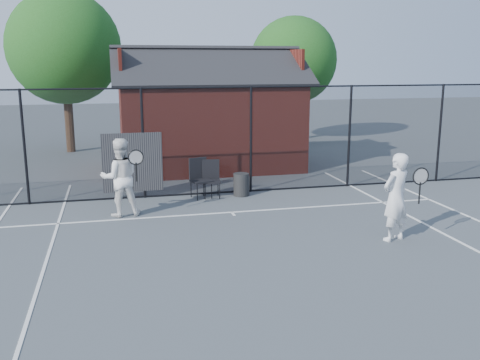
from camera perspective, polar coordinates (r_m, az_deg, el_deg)
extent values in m
plane|color=#495054|center=(10.51, 2.73, -7.87)|extent=(80.00, 80.00, 0.00)
cube|color=silver|center=(13.27, -0.87, -3.45)|extent=(11.00, 0.06, 0.01)
cube|color=silver|center=(8.41, -21.88, -14.19)|extent=(0.06, 18.00, 0.01)
cube|color=silver|center=(13.13, -0.73, -3.63)|extent=(0.06, 0.30, 0.01)
cylinder|color=black|center=(14.78, -22.00, 3.22)|extent=(0.07, 0.07, 3.00)
cylinder|color=black|center=(14.63, -10.30, 3.84)|extent=(0.07, 0.07, 3.00)
cylinder|color=black|center=(15.09, 1.17, 4.30)|extent=(0.07, 0.07, 3.00)
cylinder|color=black|center=(16.10, 11.59, 4.57)|extent=(0.07, 0.07, 3.00)
cylinder|color=black|center=(17.58, 20.53, 4.68)|extent=(0.07, 0.07, 3.00)
cylinder|color=black|center=(14.73, -2.63, 9.84)|extent=(22.00, 0.04, 0.04)
cylinder|color=black|center=(15.16, -2.52, -1.34)|extent=(22.00, 0.04, 0.04)
cube|color=black|center=(14.87, -2.57, 4.17)|extent=(22.00, 3.00, 0.01)
cube|color=black|center=(14.68, -11.39, 1.85)|extent=(1.60, 0.04, 1.60)
cube|color=maroon|center=(18.86, -3.39, 5.94)|extent=(6.00, 4.00, 3.00)
cube|color=black|center=(17.76, -2.89, 12.10)|extent=(6.50, 2.36, 1.32)
cube|color=black|center=(19.73, -3.99, 12.13)|extent=(6.50, 2.36, 1.32)
cube|color=maroon|center=(18.46, -12.72, 11.84)|extent=(0.10, 2.80, 1.06)
cube|color=maroon|center=(19.47, 5.31, 12.10)|extent=(0.10, 2.80, 1.06)
cylinder|color=black|center=(23.14, -17.75, 5.99)|extent=(0.36, 0.36, 2.52)
sphere|color=#1B4814|center=(23.02, -18.25, 13.27)|extent=(4.48, 4.48, 4.48)
cylinder|color=black|center=(25.47, 5.62, 6.74)|extent=(0.36, 0.36, 2.23)
sphere|color=#1B4814|center=(25.34, 5.75, 12.61)|extent=(3.97, 3.97, 3.97)
imported|color=white|center=(11.48, 16.27, -1.77)|extent=(0.79, 0.65, 1.85)
torus|color=black|center=(11.21, 18.72, 0.39)|extent=(0.36, 0.03, 0.36)
cylinder|color=black|center=(11.29, 18.60, -1.32)|extent=(0.03, 0.03, 0.44)
imported|color=white|center=(13.11, -12.69, 0.27)|extent=(0.99, 0.81, 1.89)
torus|color=black|center=(12.65, -11.06, 2.40)|extent=(0.37, 0.03, 0.37)
cylinder|color=black|center=(12.71, -11.00, 0.83)|extent=(0.04, 0.04, 0.45)
cube|color=black|center=(14.63, -3.06, 0.04)|extent=(0.52, 0.54, 1.00)
cube|color=black|center=(14.57, -4.17, 0.11)|extent=(0.63, 0.64, 1.06)
cylinder|color=black|center=(14.84, 0.14, -0.49)|extent=(0.47, 0.47, 0.63)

